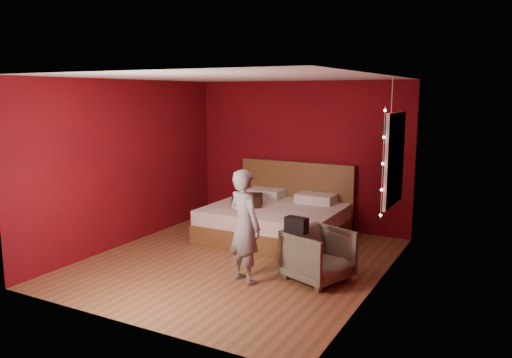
{
  "coord_description": "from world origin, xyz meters",
  "views": [
    {
      "loc": [
        3.49,
        -5.93,
        2.39
      ],
      "look_at": [
        0.09,
        0.4,
        1.15
      ],
      "focal_mm": 35.0,
      "sensor_mm": 36.0,
      "label": 1
    }
  ],
  "objects": [
    {
      "name": "armchair",
      "position": [
        1.29,
        -0.15,
        0.34
      ],
      "size": [
        0.95,
        0.94,
        0.68
      ],
      "primitive_type": "imported",
      "rotation": [
        0.0,
        0.0,
        1.21
      ],
      "color": "#6A6954",
      "rests_on": "ground"
    },
    {
      "name": "bed",
      "position": [
        -0.03,
        1.39,
        0.31
      ],
      "size": [
        2.15,
        1.83,
        1.18
      ],
      "color": "brown",
      "rests_on": "ground"
    },
    {
      "name": "person",
      "position": [
        0.48,
        -0.63,
        0.73
      ],
      "size": [
        0.63,
        0.53,
        1.46
      ],
      "primitive_type": "imported",
      "rotation": [
        0.0,
        0.0,
        2.73
      ],
      "color": "slate",
      "rests_on": "ground"
    },
    {
      "name": "handbag",
      "position": [
        1.1,
        -0.42,
        0.78
      ],
      "size": [
        0.29,
        0.17,
        0.2
      ],
      "primitive_type": "cube",
      "rotation": [
        0.0,
        0.0,
        -0.12
      ],
      "color": "black",
      "rests_on": "armchair"
    },
    {
      "name": "hanging_plant",
      "position": [
        1.82,
        1.2,
        1.86
      ],
      "size": [
        0.39,
        0.35,
        0.92
      ],
      "color": "silver",
      "rests_on": "room_walls"
    },
    {
      "name": "window",
      "position": [
        1.97,
        0.9,
        1.5
      ],
      "size": [
        0.05,
        0.97,
        1.27
      ],
      "color": "white",
      "rests_on": "room_walls"
    },
    {
      "name": "throw_pillow",
      "position": [
        -0.49,
        1.18,
        0.62
      ],
      "size": [
        0.64,
        0.64,
        0.17
      ],
      "primitive_type": "cube",
      "rotation": [
        0.0,
        0.0,
        0.43
      ],
      "color": "black",
      "rests_on": "bed"
    },
    {
      "name": "room_walls",
      "position": [
        0.0,
        0.0,
        1.68
      ],
      "size": [
        4.04,
        4.54,
        2.62
      ],
      "color": "maroon",
      "rests_on": "ground"
    },
    {
      "name": "floor",
      "position": [
        0.0,
        0.0,
        0.0
      ],
      "size": [
        4.5,
        4.5,
        0.0
      ],
      "primitive_type": "plane",
      "color": "brown",
      "rests_on": "ground"
    },
    {
      "name": "fairy_lights",
      "position": [
        1.94,
        0.38,
        1.5
      ],
      "size": [
        0.04,
        0.04,
        1.45
      ],
      "color": "silver",
      "rests_on": "room_walls"
    }
  ]
}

